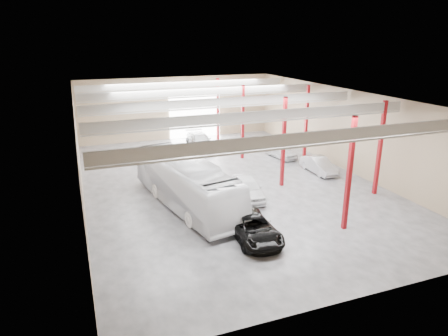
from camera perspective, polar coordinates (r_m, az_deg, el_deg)
depot_shell at (r=31.31m, az=0.49°, el=6.76°), size 22.12×32.12×7.06m
coach_bus at (r=27.50m, az=-5.52°, el=-2.09°), size 4.96×12.45×3.38m
black_sedan at (r=23.39m, az=4.14°, el=-8.50°), size 2.57×5.15×1.40m
car_row_a at (r=29.02m, az=3.38°, el=-2.86°), size 2.51×4.77×1.55m
car_row_b at (r=35.53m, az=-4.27°, el=1.22°), size 2.64×5.34×1.68m
car_row_c at (r=42.35m, az=-3.47°, el=3.92°), size 2.19×5.27×1.52m
car_right_near at (r=35.39m, az=13.40°, el=0.42°), size 1.45×4.15×1.37m
car_right_far at (r=39.19m, az=8.14°, el=2.44°), size 2.08×4.08×1.33m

